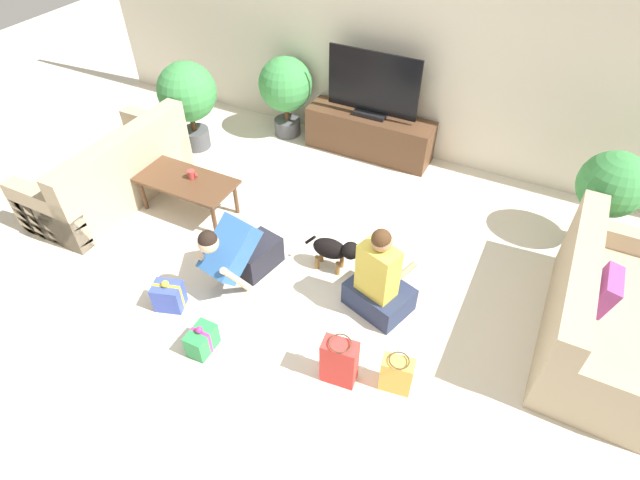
{
  "coord_description": "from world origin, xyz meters",
  "views": [
    {
      "loc": [
        1.57,
        -2.64,
        3.39
      ],
      "look_at": [
        0.12,
        0.21,
        0.45
      ],
      "focal_mm": 28.0,
      "sensor_mm": 36.0,
      "label": 1
    }
  ],
  "objects_px": {
    "gift_box_a": "(202,340)",
    "sofa_right": "(601,316)",
    "person_sitting": "(379,282)",
    "mug": "(192,174)",
    "tv": "(373,88)",
    "potted_plant_corner_left": "(188,96)",
    "gift_bag_b": "(339,362)",
    "gift_bag_a": "(397,374)",
    "gift_box_b": "(169,296)",
    "coffee_table": "(186,183)",
    "dog": "(336,250)",
    "tv_console": "(369,134)",
    "sofa_left": "(112,175)",
    "potted_plant_corner_right": "(611,187)",
    "person_kneeling": "(240,252)",
    "potted_plant_back_left": "(286,88)"
  },
  "relations": [
    {
      "from": "gift_box_a",
      "to": "sofa_right",
      "type": "bearing_deg",
      "value": 28.78
    },
    {
      "from": "person_sitting",
      "to": "mug",
      "type": "xyz_separation_m",
      "value": [
        -2.23,
        0.4,
        0.13
      ]
    },
    {
      "from": "tv",
      "to": "potted_plant_corner_left",
      "type": "height_order",
      "value": "tv"
    },
    {
      "from": "gift_bag_b",
      "to": "gift_bag_a",
      "type": "bearing_deg",
      "value": 16.96
    },
    {
      "from": "gift_box_b",
      "to": "gift_bag_a",
      "type": "xyz_separation_m",
      "value": [
        2.03,
        0.14,
        0.04
      ]
    },
    {
      "from": "sofa_right",
      "to": "tv",
      "type": "distance_m",
      "value": 3.29
    },
    {
      "from": "coffee_table",
      "to": "gift_bag_b",
      "type": "xyz_separation_m",
      "value": [
        2.28,
        -1.14,
        -0.14
      ]
    },
    {
      "from": "dog",
      "to": "mug",
      "type": "distance_m",
      "value": 1.72
    },
    {
      "from": "person_sitting",
      "to": "dog",
      "type": "distance_m",
      "value": 0.59
    },
    {
      "from": "tv_console",
      "to": "person_sitting",
      "type": "xyz_separation_m",
      "value": [
        1.03,
        -2.26,
        0.06
      ]
    },
    {
      "from": "sofa_left",
      "to": "person_sitting",
      "type": "relative_size",
      "value": 1.92
    },
    {
      "from": "sofa_left",
      "to": "gift_bag_b",
      "type": "height_order",
      "value": "sofa_left"
    },
    {
      "from": "potted_plant_corner_right",
      "to": "person_kneeling",
      "type": "xyz_separation_m",
      "value": [
        -2.77,
        -1.95,
        -0.35
      ]
    },
    {
      "from": "sofa_right",
      "to": "person_kneeling",
      "type": "distance_m",
      "value": 3.0
    },
    {
      "from": "sofa_left",
      "to": "tv_console",
      "type": "height_order",
      "value": "sofa_left"
    },
    {
      "from": "tv",
      "to": "gift_bag_a",
      "type": "distance_m",
      "value": 3.33
    },
    {
      "from": "tv",
      "to": "gift_bag_b",
      "type": "xyz_separation_m",
      "value": [
        1.04,
        -3.04,
        -0.63
      ]
    },
    {
      "from": "sofa_left",
      "to": "potted_plant_back_left",
      "type": "relative_size",
      "value": 1.75
    },
    {
      "from": "coffee_table",
      "to": "person_kneeling",
      "type": "relative_size",
      "value": 1.24
    },
    {
      "from": "coffee_table",
      "to": "potted_plant_corner_right",
      "type": "xyz_separation_m",
      "value": [
        3.81,
        1.36,
        0.33
      ]
    },
    {
      "from": "gift_box_a",
      "to": "tv",
      "type": "bearing_deg",
      "value": 89.1
    },
    {
      "from": "potted_plant_corner_left",
      "to": "potted_plant_corner_right",
      "type": "bearing_deg",
      "value": 3.77
    },
    {
      "from": "dog",
      "to": "potted_plant_back_left",
      "type": "bearing_deg",
      "value": 35.8
    },
    {
      "from": "gift_box_a",
      "to": "dog",
      "type": "bearing_deg",
      "value": 66.55
    },
    {
      "from": "potted_plant_corner_left",
      "to": "gift_bag_a",
      "type": "distance_m",
      "value": 4.04
    },
    {
      "from": "person_sitting",
      "to": "gift_bag_a",
      "type": "height_order",
      "value": "person_sitting"
    },
    {
      "from": "person_kneeling",
      "to": "dog",
      "type": "distance_m",
      "value": 0.86
    },
    {
      "from": "potted_plant_back_left",
      "to": "potted_plant_corner_right",
      "type": "bearing_deg",
      "value": -7.62
    },
    {
      "from": "tv",
      "to": "sofa_right",
      "type": "bearing_deg",
      "value": -33.08
    },
    {
      "from": "coffee_table",
      "to": "potted_plant_back_left",
      "type": "distance_m",
      "value": 1.88
    },
    {
      "from": "potted_plant_corner_left",
      "to": "person_kneeling",
      "type": "xyz_separation_m",
      "value": [
        1.78,
        -1.65,
        -0.35
      ]
    },
    {
      "from": "potted_plant_corner_left",
      "to": "gift_box_a",
      "type": "xyz_separation_m",
      "value": [
        1.93,
        -2.45,
        -0.57
      ]
    },
    {
      "from": "sofa_left",
      "to": "potted_plant_corner_left",
      "type": "distance_m",
      "value": 1.3
    },
    {
      "from": "potted_plant_back_left",
      "to": "gift_box_b",
      "type": "distance_m",
      "value": 3.1
    },
    {
      "from": "sofa_left",
      "to": "potted_plant_corner_left",
      "type": "xyz_separation_m",
      "value": [
        0.15,
        1.23,
        0.4
      ]
    },
    {
      "from": "gift_box_a",
      "to": "person_sitting",
      "type": "bearing_deg",
      "value": 43.79
    },
    {
      "from": "sofa_right",
      "to": "gift_bag_b",
      "type": "xyz_separation_m",
      "value": [
        -1.68,
        -1.27,
        -0.07
      ]
    },
    {
      "from": "person_kneeling",
      "to": "mug",
      "type": "height_order",
      "value": "person_kneeling"
    },
    {
      "from": "potted_plant_corner_right",
      "to": "sofa_right",
      "type": "bearing_deg",
      "value": -83.22
    },
    {
      "from": "mug",
      "to": "potted_plant_corner_right",
      "type": "bearing_deg",
      "value": 19.14
    },
    {
      "from": "gift_box_b",
      "to": "tv_console",
      "type": "bearing_deg",
      "value": 79.32
    },
    {
      "from": "dog",
      "to": "person_sitting",
      "type": "bearing_deg",
      "value": -119.99
    },
    {
      "from": "gift_box_b",
      "to": "dog",
      "type": "bearing_deg",
      "value": 44.24
    },
    {
      "from": "gift_bag_b",
      "to": "person_kneeling",
      "type": "bearing_deg",
      "value": 155.96
    },
    {
      "from": "gift_box_b",
      "to": "gift_bag_a",
      "type": "relative_size",
      "value": 0.9
    },
    {
      "from": "person_kneeling",
      "to": "mug",
      "type": "distance_m",
      "value": 1.19
    },
    {
      "from": "gift_box_b",
      "to": "sofa_left",
      "type": "bearing_deg",
      "value": 147.49
    },
    {
      "from": "gift_box_a",
      "to": "gift_box_b",
      "type": "relative_size",
      "value": 0.87
    },
    {
      "from": "person_sitting",
      "to": "dog",
      "type": "height_order",
      "value": "person_sitting"
    },
    {
      "from": "potted_plant_back_left",
      "to": "gift_bag_b",
      "type": "bearing_deg",
      "value": -54.24
    }
  ]
}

